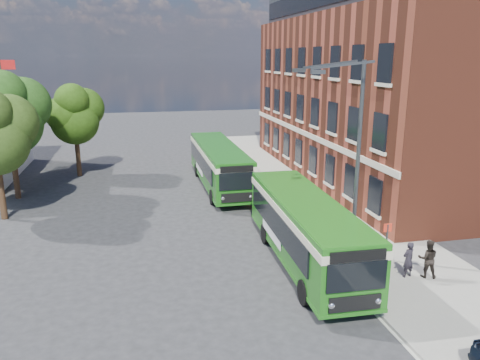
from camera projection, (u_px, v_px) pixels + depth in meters
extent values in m
plane|color=#29292B|center=(233.00, 252.00, 22.48)|extent=(120.00, 120.00, 0.00)
cube|color=gray|center=(310.00, 195.00, 31.48)|extent=(6.00, 48.00, 0.15)
cube|color=beige|center=(267.00, 199.00, 30.86)|extent=(0.12, 48.00, 0.01)
cube|color=maroon|center=(382.00, 99.00, 35.21)|extent=(12.00, 26.00, 12.00)
cube|color=beige|center=(305.00, 133.00, 34.55)|extent=(0.12, 26.00, 0.35)
cylinder|color=#3B3E41|center=(8.00, 128.00, 30.95)|extent=(0.10, 0.10, 9.00)
cube|color=red|center=(8.00, 65.00, 29.99)|extent=(0.90, 0.02, 0.60)
cylinder|color=#3B3E41|center=(351.00, 257.00, 21.65)|extent=(0.44, 0.44, 0.30)
cylinder|color=#3B3E41|center=(358.00, 165.00, 20.53)|extent=(0.18, 0.18, 9.00)
cube|color=#3B3E41|center=(343.00, 65.00, 18.60)|extent=(2.58, 0.46, 0.37)
cube|color=#3B3E41|center=(331.00, 64.00, 19.73)|extent=(2.58, 0.46, 0.37)
cube|color=#3B3E41|center=(318.00, 72.00, 17.95)|extent=(0.55, 0.22, 0.16)
cube|color=#3B3E41|center=(299.00, 70.00, 19.99)|extent=(0.55, 0.22, 0.16)
cylinder|color=#3B3E41|center=(386.00, 253.00, 19.38)|extent=(0.08, 0.08, 2.50)
cube|color=red|center=(388.00, 228.00, 19.09)|extent=(0.35, 0.04, 0.35)
cube|color=#1E6517|center=(305.00, 226.00, 20.92)|extent=(2.82, 10.81, 2.45)
cube|color=#1E6517|center=(304.00, 252.00, 21.25)|extent=(2.86, 10.85, 0.14)
cube|color=black|center=(276.00, 223.00, 20.94)|extent=(0.35, 8.93, 1.10)
cube|color=black|center=(330.00, 219.00, 21.40)|extent=(0.35, 8.93, 1.10)
cube|color=beige|center=(306.00, 209.00, 20.71)|extent=(2.88, 10.87, 0.32)
cube|color=#1E6517|center=(306.00, 201.00, 20.61)|extent=(2.72, 10.70, 0.12)
cube|color=black|center=(357.00, 277.00, 15.75)|extent=(2.15, 0.14, 1.05)
cube|color=black|center=(358.00, 256.00, 15.55)|extent=(2.00, 0.14, 0.38)
cube|color=black|center=(355.00, 303.00, 16.00)|extent=(1.90, 0.14, 0.55)
sphere|color=silver|center=(331.00, 305.00, 15.86)|extent=(0.26, 0.26, 0.26)
sphere|color=silver|center=(378.00, 301.00, 16.17)|extent=(0.26, 0.26, 0.26)
cube|color=black|center=(274.00, 189.00, 25.98)|extent=(2.00, 0.14, 0.90)
cube|color=white|center=(271.00, 233.00, 21.79)|extent=(0.14, 3.20, 0.45)
cylinder|color=black|center=(305.00, 292.00, 17.65)|extent=(0.31, 1.01, 1.00)
cylinder|color=black|center=(362.00, 287.00, 18.07)|extent=(0.31, 1.01, 1.00)
cylinder|color=black|center=(266.00, 234.00, 23.47)|extent=(0.31, 1.01, 1.00)
cylinder|color=black|center=(310.00, 231.00, 23.90)|extent=(0.31, 1.01, 1.00)
cube|color=#1B6016|center=(219.00, 162.00, 33.44)|extent=(2.52, 12.01, 2.45)
cube|color=#1B6016|center=(219.00, 180.00, 33.76)|extent=(2.56, 12.05, 0.14)
cube|color=black|center=(200.00, 161.00, 33.42)|extent=(0.10, 10.21, 1.10)
cube|color=black|center=(235.00, 159.00, 33.96)|extent=(0.10, 10.21, 1.10)
cube|color=#F0EBC5|center=(219.00, 151.00, 33.22)|extent=(2.58, 12.07, 0.32)
cube|color=#1B6016|center=(219.00, 146.00, 33.13)|extent=(2.42, 11.91, 0.12)
cube|color=black|center=(237.00, 181.00, 27.70)|extent=(2.15, 0.08, 1.05)
cube|color=black|center=(237.00, 169.00, 27.50)|extent=(2.00, 0.08, 0.38)
cube|color=black|center=(237.00, 197.00, 27.95)|extent=(1.90, 0.08, 0.55)
sphere|color=silver|center=(223.00, 198.00, 27.79)|extent=(0.26, 0.26, 0.26)
sphere|color=silver|center=(251.00, 196.00, 28.15)|extent=(0.26, 0.26, 0.26)
cube|color=black|center=(206.00, 144.00, 39.07)|extent=(2.00, 0.08, 0.90)
cube|color=white|center=(199.00, 169.00, 34.27)|extent=(0.04, 3.20, 0.45)
cylinder|color=black|center=(213.00, 197.00, 29.55)|extent=(0.28, 1.00, 1.00)
cylinder|color=black|center=(249.00, 195.00, 30.05)|extent=(0.28, 1.00, 1.00)
cylinder|color=black|center=(197.00, 170.00, 36.54)|extent=(0.28, 1.00, 1.00)
cylinder|color=black|center=(226.00, 169.00, 37.03)|extent=(0.28, 1.00, 1.00)
imported|color=black|center=(408.00, 260.00, 19.49)|extent=(0.64, 0.50, 1.55)
imported|color=black|center=(428.00, 259.00, 19.46)|extent=(0.99, 0.90, 1.65)
cylinder|color=#361F13|center=(1.00, 192.00, 26.72)|extent=(0.36, 0.36, 3.22)
sphere|color=#2C4315|center=(9.00, 123.00, 26.43)|extent=(3.22, 3.22, 3.22)
cylinder|color=#361F13|center=(15.00, 172.00, 30.60)|extent=(0.36, 0.36, 3.57)
sphere|color=#214414|center=(9.00, 123.00, 29.77)|extent=(4.22, 4.22, 4.22)
sphere|color=#214414|center=(23.00, 105.00, 30.28)|extent=(3.57, 3.57, 3.57)
sphere|color=#214414|center=(2.00, 94.00, 28.53)|extent=(2.92, 2.92, 2.92)
cylinder|color=#361F13|center=(78.00, 157.00, 36.47)|extent=(0.36, 0.36, 3.08)
sphere|color=#23420E|center=(75.00, 121.00, 35.75)|extent=(3.64, 3.64, 3.64)
sphere|color=#23420E|center=(84.00, 108.00, 36.20)|extent=(3.08, 3.08, 3.08)
sphere|color=#23420E|center=(65.00, 114.00, 35.02)|extent=(2.80, 2.80, 2.80)
sphere|color=#23420E|center=(72.00, 100.00, 34.68)|extent=(2.52, 2.52, 2.52)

